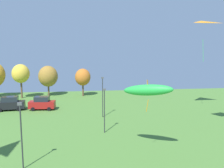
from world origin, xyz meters
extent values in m
ellipsoid|color=green|center=(2.22, 22.95, 6.35)|extent=(4.69, 3.52, 1.49)
cube|color=orange|center=(2.22, 22.95, 6.65)|extent=(0.22, 0.22, 1.35)
cylinder|color=orange|center=(2.22, 22.95, 4.84)|extent=(0.21, 0.16, 1.20)
pyramid|color=orange|center=(15.56, 39.24, 13.56)|extent=(3.60, 2.46, 0.65)
cylinder|color=green|center=(15.56, 38.02, 10.02)|extent=(0.05, 0.55, 3.57)
cube|color=black|center=(-16.02, 42.45, 0.92)|extent=(4.87, 2.36, 1.20)
cube|color=#1E232D|center=(-16.02, 42.45, 1.94)|extent=(2.76, 1.99, 0.84)
cylinder|color=black|center=(-14.47, 41.68, 0.32)|extent=(0.66, 0.29, 0.64)
cylinder|color=black|center=(-14.67, 43.53, 0.32)|extent=(0.66, 0.29, 0.64)
cylinder|color=black|center=(-17.37, 41.36, 0.32)|extent=(0.66, 0.29, 0.64)
cylinder|color=black|center=(-17.57, 43.21, 0.32)|extent=(0.66, 0.29, 0.64)
cube|color=maroon|center=(-10.72, 42.15, 0.90)|extent=(4.42, 2.09, 1.16)
cube|color=#1E232D|center=(-10.72, 42.15, 1.89)|extent=(2.49, 1.78, 0.81)
cylinder|color=black|center=(-9.47, 41.18, 0.32)|extent=(0.66, 0.27, 0.64)
cylinder|color=black|center=(-9.32, 42.89, 0.32)|extent=(0.66, 0.27, 0.64)
cylinder|color=black|center=(-12.12, 41.41, 0.32)|extent=(0.66, 0.27, 0.64)
cylinder|color=black|center=(-11.97, 43.13, 0.32)|extent=(0.66, 0.27, 0.64)
cylinder|color=#2D2D33|center=(-0.88, 36.41, 2.94)|extent=(0.12, 0.12, 5.87)
cube|color=#4C4C51|center=(-0.88, 36.41, 5.99)|extent=(0.36, 0.20, 0.24)
cylinder|color=#2D2D33|center=(-9.00, 21.45, 2.78)|extent=(0.12, 0.12, 5.56)
cube|color=#4C4C51|center=(-9.00, 21.45, 5.68)|extent=(0.36, 0.20, 0.24)
cylinder|color=#2D2D33|center=(-1.26, 29.53, 2.63)|extent=(0.12, 0.12, 5.26)
cube|color=#4C4C51|center=(-1.26, 29.53, 5.38)|extent=(0.36, 0.20, 0.24)
cylinder|color=brown|center=(-16.63, 52.95, 1.93)|extent=(0.36, 0.36, 3.87)
ellipsoid|color=gold|center=(-16.63, 52.95, 5.21)|extent=(3.58, 3.58, 3.94)
cylinder|color=brown|center=(-11.30, 54.67, 1.41)|extent=(0.36, 0.36, 2.82)
ellipsoid|color=olive|center=(-11.30, 54.67, 4.39)|extent=(4.18, 4.18, 4.60)
cylinder|color=brown|center=(-3.74, 53.63, 1.47)|extent=(0.36, 0.36, 2.93)
ellipsoid|color=#BC6623|center=(-3.74, 53.63, 4.20)|extent=(3.39, 3.39, 3.73)
camera|label=1|loc=(-3.86, 1.62, 10.05)|focal=38.00mm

